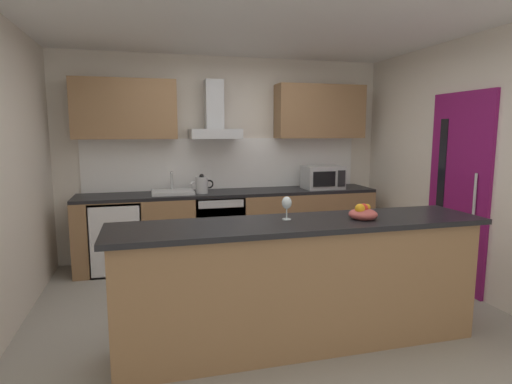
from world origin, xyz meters
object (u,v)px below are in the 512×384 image
Objects in this scene: sink at (173,192)px; kettle at (202,185)px; wine_glass at (287,204)px; microwave at (323,177)px; oven at (218,227)px; refrigerator at (117,236)px; range_hood at (214,120)px; fruit_bowl at (363,213)px.

kettle is at bearing -7.25° from sink.
microwave is at bearing 59.72° from wine_glass.
oven reaches higher than refrigerator.
wine_glass is at bearing -120.28° from microwave.
sink and wine_glass have the same top height.
microwave is (1.40, -0.03, 0.59)m from oven.
range_hood is at bearing 94.45° from wine_glass.
microwave is at bearing -6.40° from range_hood.
microwave is at bearing -1.14° from oven.
wine_glass is at bearing -85.55° from range_hood.
range_hood is at bearing 6.25° from refrigerator.
oven is at bearing 9.95° from kettle.
range_hood reaches higher than wine_glass.
microwave is 2.81× the size of wine_glass.
wine_glass is (0.18, -2.26, -0.68)m from range_hood.
sink is at bearing 172.75° from kettle.
kettle is 1.62× the size of wine_glass.
fruit_bowl is at bearing -66.99° from kettle.
microwave reaches higher than wine_glass.
kettle is 0.40× the size of range_hood.
sink is at bearing 178.86° from microwave.
kettle reaches higher than oven.
kettle is at bearing 113.01° from fruit_bowl.
kettle is 1.31× the size of fruit_bowl.
microwave is 1.73× the size of kettle.
microwave is 1.00× the size of sink.
wine_glass is at bearing 167.65° from fruit_bowl.
sink is 2.81× the size of wine_glass.
wine_glass is (1.38, -2.13, 0.68)m from refrigerator.
wine_glass is at bearing -85.28° from oven.
refrigerator is at bearing 178.25° from kettle.
sink is at bearing -167.69° from range_hood.
refrigerator is at bearing -178.82° from sink.
microwave is 2.32m from fruit_bowl.
sink is 2.61m from fruit_bowl.
kettle is 0.82m from range_hood.
refrigerator is 4.78× the size of wine_glass.
fruit_bowl is (-0.65, -2.23, -0.02)m from microwave.
range_hood is at bearing 40.36° from kettle.
sink is 0.36m from kettle.
microwave is 1.95m from sink.
wine_glass reaches higher than kettle.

